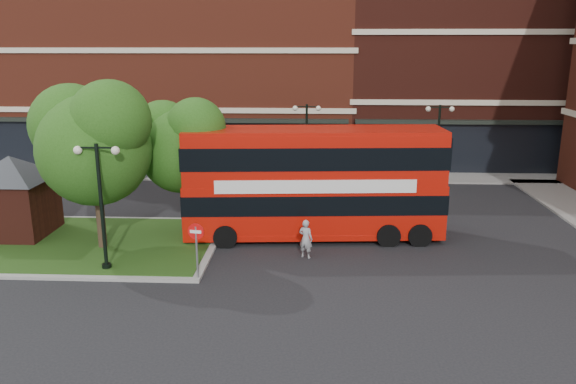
{
  "coord_description": "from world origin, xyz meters",
  "views": [
    {
      "loc": [
        2.46,
        -19.69,
        8.51
      ],
      "look_at": [
        1.3,
        4.96,
        2.0
      ],
      "focal_mm": 35.0,
      "sensor_mm": 36.0,
      "label": 1
    }
  ],
  "objects_px": {
    "woman": "(306,239)",
    "car_white": "(340,174)",
    "bus": "(314,176)",
    "car_silver": "(172,166)"
  },
  "relations": [
    {
      "from": "woman",
      "to": "car_silver",
      "type": "xyz_separation_m",
      "value": [
        -9.06,
        14.0,
        -0.08
      ]
    },
    {
      "from": "bus",
      "to": "car_white",
      "type": "relative_size",
      "value": 2.79
    },
    {
      "from": "bus",
      "to": "woman",
      "type": "bearing_deg",
      "value": -100.55
    },
    {
      "from": "woman",
      "to": "car_white",
      "type": "distance_m",
      "value": 12.65
    },
    {
      "from": "woman",
      "to": "car_white",
      "type": "xyz_separation_m",
      "value": [
        1.92,
        12.5,
        -0.13
      ]
    },
    {
      "from": "car_white",
      "to": "woman",
      "type": "bearing_deg",
      "value": 174.1
    },
    {
      "from": "car_white",
      "to": "car_silver",
      "type": "bearing_deg",
      "value": 85.04
    },
    {
      "from": "bus",
      "to": "car_silver",
      "type": "xyz_separation_m",
      "value": [
        -9.35,
        11.43,
        -2.13
      ]
    },
    {
      "from": "bus",
      "to": "woman",
      "type": "relative_size",
      "value": 7.12
    },
    {
      "from": "car_silver",
      "to": "car_white",
      "type": "height_order",
      "value": "car_silver"
    }
  ]
}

